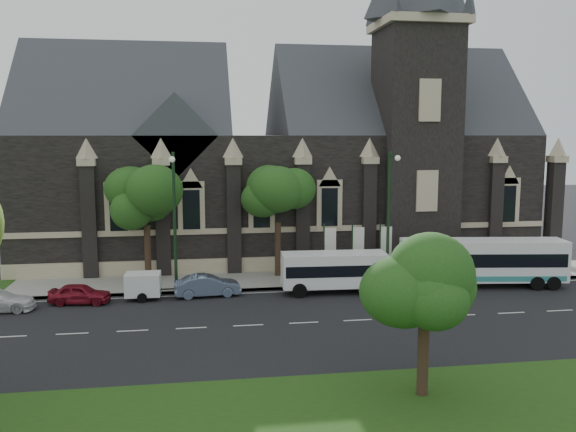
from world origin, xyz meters
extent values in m
plane|color=black|center=(0.00, 0.00, 0.00)|extent=(160.00, 160.00, 0.00)
cube|color=gray|center=(0.00, 9.50, 0.07)|extent=(80.00, 5.00, 0.15)
cube|color=black|center=(4.00, 19.50, 5.00)|extent=(40.00, 15.00, 10.00)
cube|color=#313339|center=(-8.00, 19.50, 10.00)|extent=(16.00, 15.00, 15.00)
cube|color=#313339|center=(14.00, 19.50, 10.00)|extent=(20.00, 15.00, 15.00)
cube|color=#313339|center=(-4.00, 15.00, 10.00)|extent=(6.00, 6.00, 6.00)
cube|color=black|center=(14.00, 13.50, 9.00)|extent=(5.50, 5.50, 18.00)
cube|color=tan|center=(14.00, 13.50, 18.20)|extent=(6.20, 6.20, 0.60)
cube|color=tan|center=(4.00, 11.96, 3.20)|extent=(40.00, 0.22, 0.40)
cube|color=tan|center=(4.00, 11.96, 0.60)|extent=(40.00, 0.25, 1.20)
cube|color=black|center=(2.00, 11.82, 4.80)|extent=(1.20, 0.12, 2.80)
cylinder|color=black|center=(6.00, -9.50, 1.54)|extent=(0.44, 0.44, 3.08)
sphere|color=#1D4D18|center=(6.00, -9.50, 4.48)|extent=(3.20, 3.20, 3.20)
sphere|color=#1D4D18|center=(6.60, -8.90, 5.08)|extent=(2.40, 2.40, 2.40)
cylinder|color=black|center=(3.00, 10.50, 1.98)|extent=(0.44, 0.44, 3.96)
sphere|color=#1D4D18|center=(3.00, 10.50, 5.64)|extent=(3.84, 3.84, 3.84)
sphere|color=#1D4D18|center=(3.72, 11.22, 6.36)|extent=(2.88, 2.88, 2.88)
cylinder|color=black|center=(-6.00, 10.50, 1.98)|extent=(0.44, 0.44, 3.96)
sphere|color=#1D4D18|center=(-6.00, 10.50, 5.57)|extent=(3.68, 3.68, 3.68)
sphere|color=#1D4D18|center=(-5.31, 11.19, 6.26)|extent=(2.76, 2.76, 2.76)
cylinder|color=black|center=(10.00, 7.30, 4.50)|extent=(0.20, 0.20, 9.00)
cylinder|color=black|center=(10.00, 6.50, 8.70)|extent=(0.10, 1.60, 0.10)
sphere|color=silver|center=(10.00, 5.70, 8.60)|extent=(0.36, 0.36, 0.36)
cylinder|color=black|center=(-4.00, 7.30, 4.50)|extent=(0.20, 0.20, 9.00)
cylinder|color=black|center=(-4.00, 6.50, 8.70)|extent=(0.10, 1.60, 0.10)
sphere|color=silver|center=(-4.00, 5.70, 8.60)|extent=(0.36, 0.36, 0.36)
cylinder|color=black|center=(6.00, 9.00, 2.00)|extent=(0.10, 0.10, 4.00)
cube|color=white|center=(6.45, 9.00, 2.60)|extent=(0.80, 0.04, 2.20)
cylinder|color=black|center=(8.00, 9.00, 2.00)|extent=(0.10, 0.10, 4.00)
cube|color=white|center=(8.45, 9.00, 2.60)|extent=(0.80, 0.04, 2.20)
cylinder|color=black|center=(10.00, 9.00, 2.00)|extent=(0.10, 0.10, 4.00)
cube|color=white|center=(10.45, 9.00, 2.60)|extent=(0.80, 0.04, 2.20)
cube|color=white|center=(16.19, 5.99, 1.80)|extent=(10.98, 3.64, 2.69)
cube|color=black|center=(16.19, 5.99, 1.95)|extent=(10.55, 3.62, 0.88)
cube|color=teal|center=(16.19, 5.99, 0.75)|extent=(10.55, 3.61, 0.35)
cylinder|color=black|center=(12.30, 5.37, 0.45)|extent=(0.93, 0.40, 0.90)
cylinder|color=black|center=(12.60, 7.59, 0.45)|extent=(0.93, 0.40, 0.90)
cylinder|color=black|center=(19.25, 4.45, 0.45)|extent=(0.93, 0.40, 0.90)
cylinder|color=black|center=(19.54, 6.67, 0.45)|extent=(0.93, 0.40, 0.90)
cylinder|color=black|center=(20.31, 4.31, 0.45)|extent=(0.93, 0.40, 0.90)
cylinder|color=black|center=(20.61, 6.53, 0.45)|extent=(0.93, 0.40, 0.90)
cube|color=white|center=(6.00, 5.92, 1.51)|extent=(6.75, 2.39, 2.12)
cube|color=black|center=(6.00, 5.92, 1.59)|extent=(6.48, 2.42, 0.72)
cylinder|color=black|center=(3.62, 4.97, 0.45)|extent=(0.91, 0.32, 0.90)
cylinder|color=black|center=(3.72, 7.07, 0.45)|extent=(0.91, 0.32, 0.90)
cylinder|color=black|center=(7.95, 4.78, 0.45)|extent=(0.91, 0.32, 0.90)
cylinder|color=black|center=(8.04, 6.87, 0.45)|extent=(0.91, 0.32, 0.90)
cylinder|color=black|center=(8.61, 4.75, 0.45)|extent=(0.91, 0.32, 0.90)
cylinder|color=black|center=(8.71, 6.84, 0.45)|extent=(0.91, 0.32, 0.90)
cube|color=silver|center=(-5.97, 6.09, 0.95)|extent=(2.12, 1.60, 1.37)
cylinder|color=black|center=(-5.98, 5.30, 0.30)|extent=(0.59, 0.22, 0.59)
cylinder|color=black|center=(-5.96, 6.88, 0.30)|extent=(0.59, 0.22, 0.59)
cylinder|color=black|center=(-4.60, 6.08, 0.58)|extent=(1.27, 0.09, 0.08)
imported|color=slate|center=(-2.04, 6.20, 0.68)|extent=(4.23, 1.79, 1.36)
imported|color=maroon|center=(-9.64, 5.64, 0.61)|extent=(3.76, 1.91, 1.23)
camera|label=1|loc=(-2.49, -30.67, 10.07)|focal=37.30mm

